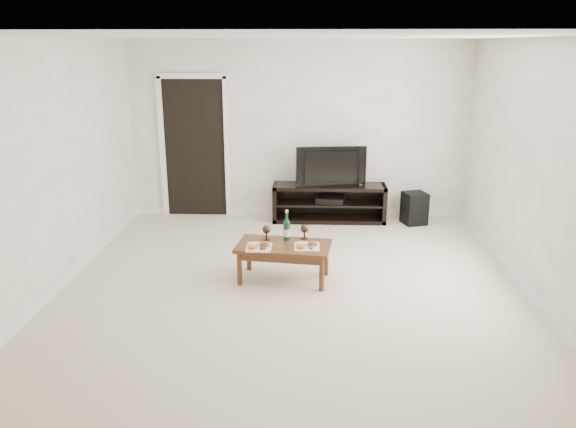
# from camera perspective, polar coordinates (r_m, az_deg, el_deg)

# --- Properties ---
(floor) EXTENTS (5.50, 5.50, 0.00)m
(floor) POSITION_cam_1_polar(r_m,az_deg,el_deg) (6.08, 0.33, -7.71)
(floor) COLOR beige
(floor) RESTS_ON ground
(back_wall) EXTENTS (5.00, 0.04, 2.60)m
(back_wall) POSITION_cam_1_polar(r_m,az_deg,el_deg) (8.39, 1.06, 8.45)
(back_wall) COLOR white
(back_wall) RESTS_ON ground
(ceiling) EXTENTS (5.00, 5.50, 0.04)m
(ceiling) POSITION_cam_1_polar(r_m,az_deg,el_deg) (5.53, 0.38, 17.80)
(ceiling) COLOR white
(ceiling) RESTS_ON back_wall
(doorway) EXTENTS (0.90, 0.02, 2.05)m
(doorway) POSITION_cam_1_polar(r_m,az_deg,el_deg) (8.58, -9.43, 6.55)
(doorway) COLOR black
(doorway) RESTS_ON ground
(media_console) EXTENTS (1.66, 0.45, 0.55)m
(media_console) POSITION_cam_1_polar(r_m,az_deg,el_deg) (8.34, 4.19, 1.15)
(media_console) COLOR black
(media_console) RESTS_ON ground
(television) EXTENTS (1.03, 0.28, 0.59)m
(television) POSITION_cam_1_polar(r_m,az_deg,el_deg) (8.20, 4.28, 4.97)
(television) COLOR black
(television) RESTS_ON media_console
(av_receiver) EXTENTS (0.44, 0.36, 0.08)m
(av_receiver) POSITION_cam_1_polar(r_m,az_deg,el_deg) (8.32, 4.32, 1.46)
(av_receiver) COLOR black
(av_receiver) RESTS_ON media_console
(subwoofer) EXTENTS (0.39, 0.39, 0.47)m
(subwoofer) POSITION_cam_1_polar(r_m,az_deg,el_deg) (8.39, 12.71, 0.58)
(subwoofer) COLOR black
(subwoofer) RESTS_ON ground
(coffee_table) EXTENTS (1.08, 0.68, 0.42)m
(coffee_table) POSITION_cam_1_polar(r_m,az_deg,el_deg) (6.25, -0.44, -4.92)
(coffee_table) COLOR #543017
(coffee_table) RESTS_ON ground
(plate_left) EXTENTS (0.27, 0.27, 0.07)m
(plate_left) POSITION_cam_1_polar(r_m,az_deg,el_deg) (6.06, -2.98, -3.20)
(plate_left) COLOR white
(plate_left) RESTS_ON coffee_table
(plate_right) EXTENTS (0.27, 0.27, 0.07)m
(plate_right) POSITION_cam_1_polar(r_m,az_deg,el_deg) (6.07, 1.95, -3.15)
(plate_right) COLOR white
(plate_right) RESTS_ON coffee_table
(wine_bottle) EXTENTS (0.07, 0.07, 0.35)m
(wine_bottle) POSITION_cam_1_polar(r_m,az_deg,el_deg) (6.26, -0.13, -1.13)
(wine_bottle) COLOR #0E341E
(wine_bottle) RESTS_ON coffee_table
(goblet_left) EXTENTS (0.09, 0.09, 0.17)m
(goblet_left) POSITION_cam_1_polar(r_m,az_deg,el_deg) (6.30, -2.21, -1.88)
(goblet_left) COLOR #32271B
(goblet_left) RESTS_ON coffee_table
(goblet_right) EXTENTS (0.09, 0.09, 0.17)m
(goblet_right) POSITION_cam_1_polar(r_m,az_deg,el_deg) (6.33, 1.69, -1.79)
(goblet_right) COLOR #32271B
(goblet_right) RESTS_ON coffee_table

